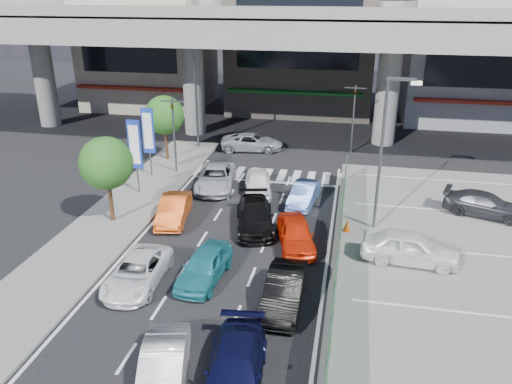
% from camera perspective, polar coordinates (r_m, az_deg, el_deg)
% --- Properties ---
extents(ground, '(120.00, 120.00, 0.00)m').
position_cam_1_polar(ground, '(22.82, -4.48, -9.22)').
color(ground, black).
rests_on(ground, ground).
extents(parking_lot, '(12.00, 28.00, 0.06)m').
position_cam_1_polar(parking_lot, '(24.46, 22.92, -8.71)').
color(parking_lot, slate).
rests_on(parking_lot, ground).
extents(sidewalk_left, '(4.00, 30.00, 0.12)m').
position_cam_1_polar(sidewalk_left, '(28.47, -16.01, -3.17)').
color(sidewalk_left, slate).
rests_on(sidewalk_left, ground).
extents(fence_run, '(0.16, 22.00, 1.80)m').
position_cam_1_polar(fence_run, '(22.54, 9.35, -7.26)').
color(fence_run, '#1D5528').
rests_on(fence_run, ground).
extents(expressway, '(64.00, 14.00, 10.75)m').
position_cam_1_polar(expressway, '(41.13, 3.73, 17.99)').
color(expressway, slate).
rests_on(expressway, ground).
extents(building_west, '(12.00, 10.90, 13.00)m').
position_cam_1_polar(building_west, '(55.25, -12.19, 16.34)').
color(building_west, gray).
rests_on(building_west, ground).
extents(building_center, '(14.00, 10.90, 15.00)m').
position_cam_1_polar(building_center, '(52.09, 5.42, 17.48)').
color(building_center, gray).
rests_on(building_center, ground).
extents(building_east, '(12.00, 10.90, 12.00)m').
position_cam_1_polar(building_east, '(52.02, 23.59, 14.12)').
color(building_east, gray).
rests_on(building_east, ground).
extents(traffic_light_left, '(1.60, 1.24, 5.20)m').
position_cam_1_polar(traffic_light_left, '(33.76, -9.46, 8.43)').
color(traffic_light_left, '#595B60').
rests_on(traffic_light_left, ground).
extents(traffic_light_right, '(1.60, 1.24, 5.20)m').
position_cam_1_polar(traffic_light_right, '(38.48, 11.19, 10.03)').
color(traffic_light_right, '#595B60').
rests_on(traffic_light_right, ground).
extents(street_lamp_right, '(1.65, 0.22, 8.00)m').
position_cam_1_polar(street_lamp_right, '(25.72, 14.59, 5.50)').
color(street_lamp_right, '#595B60').
rests_on(street_lamp_right, ground).
extents(street_lamp_left, '(1.65, 0.22, 8.00)m').
position_cam_1_polar(street_lamp_left, '(39.16, -6.65, 11.76)').
color(street_lamp_left, '#595B60').
rests_on(street_lamp_left, ground).
extents(signboard_near, '(0.80, 0.14, 4.70)m').
position_cam_1_polar(signboard_near, '(30.82, -13.67, 5.05)').
color(signboard_near, '#595B60').
rests_on(signboard_near, ground).
extents(signboard_far, '(0.80, 0.14, 4.70)m').
position_cam_1_polar(signboard_far, '(33.60, -12.21, 6.62)').
color(signboard_far, '#595B60').
rests_on(signboard_far, ground).
extents(tree_near, '(2.80, 2.80, 4.80)m').
position_cam_1_polar(tree_near, '(27.25, -16.75, 3.15)').
color(tree_near, '#382314').
rests_on(tree_near, ground).
extents(tree_far, '(2.80, 2.80, 4.80)m').
position_cam_1_polar(tree_far, '(36.72, -10.43, 8.62)').
color(tree_far, '#382314').
rests_on(tree_far, ground).
extents(hatch_white_back_mid, '(2.28, 4.24, 1.33)m').
position_cam_1_polar(hatch_white_back_mid, '(17.17, -10.56, -19.20)').
color(hatch_white_back_mid, silver).
rests_on(hatch_white_back_mid, ground).
extents(minivan_navy_back, '(2.33, 4.76, 1.33)m').
position_cam_1_polar(minivan_navy_back, '(16.89, -2.42, -19.58)').
color(minivan_navy_back, black).
rests_on(minivan_navy_back, ground).
extents(sedan_white_mid_left, '(2.18, 4.46, 1.22)m').
position_cam_1_polar(sedan_white_mid_left, '(22.27, -13.40, -8.88)').
color(sedan_white_mid_left, white).
rests_on(sedan_white_mid_left, ground).
extents(taxi_teal_mid, '(1.92, 4.10, 1.36)m').
position_cam_1_polar(taxi_teal_mid, '(22.08, -5.93, -8.41)').
color(taxi_teal_mid, teal).
rests_on(taxi_teal_mid, ground).
extents(hatch_black_mid_right, '(1.48, 4.20, 1.38)m').
position_cam_1_polar(hatch_black_mid_right, '(20.38, 3.26, -11.16)').
color(hatch_black_mid_right, black).
rests_on(hatch_black_mid_right, ground).
extents(taxi_orange_left, '(2.07, 4.24, 1.34)m').
position_cam_1_polar(taxi_orange_left, '(27.61, -9.37, -1.99)').
color(taxi_orange_left, '#E15518').
rests_on(taxi_orange_left, ground).
extents(sedan_black_mid, '(2.98, 5.02, 1.37)m').
position_cam_1_polar(sedan_black_mid, '(26.46, -0.13, -2.76)').
color(sedan_black_mid, black).
rests_on(sedan_black_mid, ground).
extents(taxi_orange_right, '(2.61, 4.33, 1.38)m').
position_cam_1_polar(taxi_orange_right, '(24.66, 4.56, -4.81)').
color(taxi_orange_right, red).
rests_on(taxi_orange_right, ground).
extents(wagon_silver_front_left, '(2.99, 5.24, 1.38)m').
position_cam_1_polar(wagon_silver_front_left, '(31.78, -4.62, 1.63)').
color(wagon_silver_front_left, '#B3B3BA').
rests_on(wagon_silver_front_left, ground).
extents(sedan_white_front_mid, '(2.36, 4.21, 1.35)m').
position_cam_1_polar(sedan_white_front_mid, '(30.86, 0.23, 1.03)').
color(sedan_white_front_mid, white).
rests_on(sedan_white_front_mid, ground).
extents(kei_truck_front_right, '(1.77, 3.91, 1.25)m').
position_cam_1_polar(kei_truck_front_right, '(29.53, 5.53, -0.21)').
color(kei_truck_front_right, '#516FBE').
rests_on(kei_truck_front_right, ground).
extents(crossing_wagon_silver, '(5.02, 2.80, 1.33)m').
position_cam_1_polar(crossing_wagon_silver, '(39.16, -0.47, 5.72)').
color(crossing_wagon_silver, '#979A9D').
rests_on(crossing_wagon_silver, ground).
extents(parked_sedan_white, '(4.61, 2.15, 1.53)m').
position_cam_1_polar(parked_sedan_white, '(24.21, 17.22, -6.03)').
color(parked_sedan_white, white).
rests_on(parked_sedan_white, parking_lot).
extents(parked_sedan_dgrey, '(4.80, 3.09, 1.29)m').
position_cam_1_polar(parked_sedan_dgrey, '(30.55, 24.74, -1.32)').
color(parked_sedan_dgrey, '#303035').
rests_on(parked_sedan_dgrey, parking_lot).
extents(traffic_cone, '(0.43, 0.43, 0.70)m').
position_cam_1_polar(traffic_cone, '(26.52, 10.35, -3.74)').
color(traffic_cone, '#CF430B').
rests_on(traffic_cone, parking_lot).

